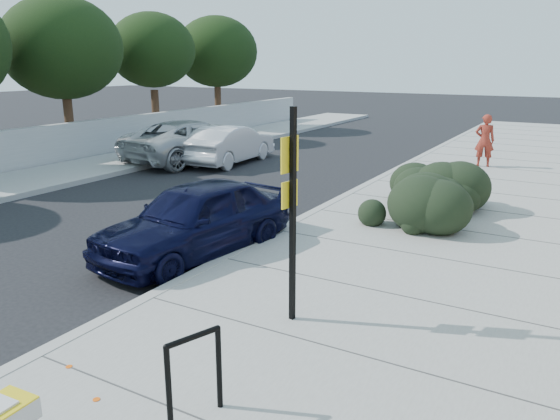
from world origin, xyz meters
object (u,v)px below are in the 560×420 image
at_px(bike_rack, 194,368).
at_px(sedan_navy, 196,219).
at_px(sign_post, 292,205).
at_px(pedestrian, 485,140).
at_px(wagon_silver, 230,144).
at_px(suv_silver, 193,140).

bearing_deg(bike_rack, sedan_navy, 147.88).
xyz_separation_m(sign_post, sedan_navy, (-3.10, 1.77, -1.09)).
bearing_deg(pedestrian, wagon_silver, 6.20).
distance_m(wagon_silver, suv_silver, 1.54).
height_order(bike_rack, pedestrian, pedestrian).
bearing_deg(sign_post, sedan_navy, 161.35).
relative_size(sign_post, pedestrian, 1.65).
height_order(bike_rack, sedan_navy, sedan_navy).
height_order(bike_rack, sign_post, sign_post).
relative_size(sign_post, wagon_silver, 0.69).
relative_size(wagon_silver, suv_silver, 0.77).
distance_m(wagon_silver, pedestrian, 9.06).
distance_m(sedan_navy, wagon_silver, 10.05).
xyz_separation_m(sedan_navy, wagon_silver, (-5.20, 8.60, -0.02)).
height_order(sedan_navy, pedestrian, pedestrian).
bearing_deg(suv_silver, pedestrian, -153.22).
relative_size(sedan_navy, pedestrian, 2.40).
xyz_separation_m(sign_post, suv_silver, (-9.80, 10.05, -1.04)).
height_order(sign_post, wagon_silver, sign_post).
bearing_deg(sign_post, pedestrian, 100.44).
bearing_deg(pedestrian, sedan_navy, 59.92).
xyz_separation_m(bike_rack, sedan_navy, (-3.33, 4.23, 0.02)).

